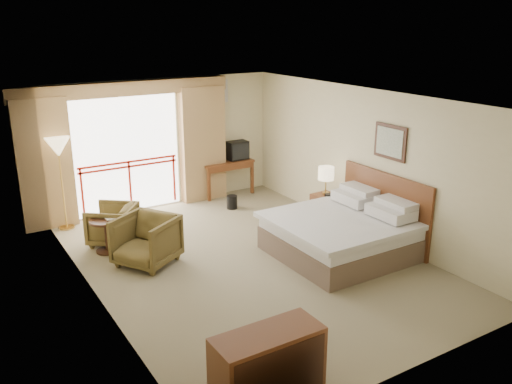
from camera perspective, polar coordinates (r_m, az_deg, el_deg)
floor at (r=9.12m, az=-0.79°, el=-7.24°), size 7.00×7.00×0.00m
ceiling at (r=8.35m, az=-0.87°, el=9.81°), size 7.00×7.00×0.00m
wall_back at (r=11.68m, az=-9.73°, el=5.13°), size 5.00×0.00×5.00m
wall_front at (r=6.10m, az=16.49°, el=-7.26°), size 5.00×0.00×5.00m
wall_left at (r=7.72m, az=-16.95°, el=-1.96°), size 0.00×7.00×7.00m
wall_right at (r=10.10m, az=11.44°, el=3.05°), size 0.00×7.00×7.00m
balcony_door at (r=11.43m, az=-13.37°, el=3.85°), size 2.40×0.00×2.40m
balcony_railing at (r=11.51m, az=-13.20°, el=1.95°), size 2.09×0.03×1.02m
curtain_left at (r=10.91m, az=-21.37°, el=2.71°), size 1.00×0.26×2.50m
curtain_right at (r=11.91m, az=-5.64°, el=5.04°), size 1.00×0.26×2.50m
valance at (r=11.10m, az=-13.70°, el=10.52°), size 4.40×0.22×0.28m
hvac_vent at (r=12.03m, az=-4.11°, el=10.53°), size 0.50×0.04×0.50m
bed at (r=9.34m, az=9.04°, el=-4.33°), size 2.13×2.06×0.97m
headboard at (r=9.87m, az=13.38°, el=-1.69°), size 0.06×2.10×1.30m
framed_art at (r=9.55m, az=13.94°, el=5.13°), size 0.04×0.72×0.60m
nightstand at (r=10.60m, az=7.41°, el=-1.93°), size 0.46×0.54×0.62m
table_lamp at (r=10.42m, az=7.39°, el=1.91°), size 0.30×0.30×0.53m
phone at (r=10.35m, az=7.79°, el=-0.41°), size 0.21×0.19×0.08m
desk at (r=12.39m, az=-3.36°, el=2.58°), size 1.21×0.59×0.79m
tv at (r=12.39m, az=-2.03°, el=4.43°), size 0.47×0.37×0.43m
coffee_maker at (r=12.12m, az=-4.72°, el=3.61°), size 0.11×0.11×0.23m
cup at (r=12.16m, az=-3.97°, el=3.37°), size 0.09×0.09×0.11m
wastebasket at (r=11.51m, az=-2.55°, el=-1.07°), size 0.26×0.26×0.28m
armchair_far at (r=10.14m, az=-14.71°, el=-5.20°), size 1.09×1.09×0.72m
armchair_near at (r=9.20m, az=-11.33°, el=-7.39°), size 1.23×1.22×0.82m
side_table at (r=9.65m, az=-15.51°, el=-3.86°), size 0.54×0.54×0.59m
book at (r=9.58m, az=-15.61°, el=-2.79°), size 0.18×0.24×0.02m
floor_lamp at (r=10.67m, az=-20.09°, el=4.11°), size 0.45×0.45×1.78m
dresser at (r=5.94m, az=1.28°, el=-17.85°), size 1.18×0.50×0.79m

